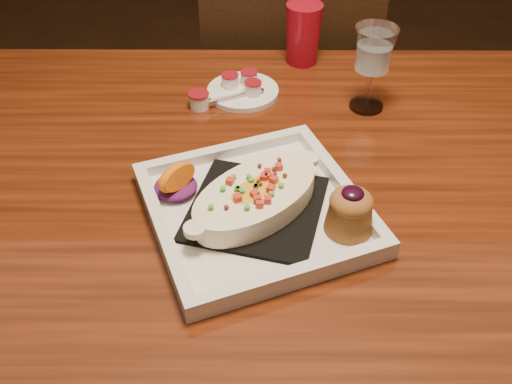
{
  "coord_description": "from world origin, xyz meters",
  "views": [
    {
      "loc": [
        -0.07,
        -0.67,
        1.32
      ],
      "look_at": [
        -0.07,
        -0.03,
        0.77
      ],
      "focal_mm": 40.0,
      "sensor_mm": 36.0,
      "label": 1
    }
  ],
  "objects_px": {
    "plate": "(264,204)",
    "red_tumbler": "(303,34)",
    "saucer": "(243,89)",
    "table": "(301,232)",
    "goblet": "(374,54)",
    "chair_far": "(286,102)"
  },
  "relations": [
    {
      "from": "plate",
      "to": "red_tumbler",
      "type": "xyz_separation_m",
      "value": [
        0.08,
        0.47,
        0.04
      ]
    },
    {
      "from": "plate",
      "to": "saucer",
      "type": "relative_size",
      "value": 2.81
    },
    {
      "from": "table",
      "to": "plate",
      "type": "bearing_deg",
      "value": -133.46
    },
    {
      "from": "table",
      "to": "plate",
      "type": "xyz_separation_m",
      "value": [
        -0.06,
        -0.07,
        0.12
      ]
    },
    {
      "from": "table",
      "to": "red_tumbler",
      "type": "height_order",
      "value": "red_tumbler"
    },
    {
      "from": "plate",
      "to": "goblet",
      "type": "xyz_separation_m",
      "value": [
        0.19,
        0.3,
        0.08
      ]
    },
    {
      "from": "chair_far",
      "to": "red_tumbler",
      "type": "distance_m",
      "value": 0.38
    },
    {
      "from": "table",
      "to": "saucer",
      "type": "height_order",
      "value": "saucer"
    },
    {
      "from": "chair_far",
      "to": "saucer",
      "type": "height_order",
      "value": "chair_far"
    },
    {
      "from": "chair_far",
      "to": "plate",
      "type": "relative_size",
      "value": 2.44
    },
    {
      "from": "table",
      "to": "goblet",
      "type": "relative_size",
      "value": 9.7
    },
    {
      "from": "goblet",
      "to": "red_tumbler",
      "type": "relative_size",
      "value": 1.27
    },
    {
      "from": "chair_far",
      "to": "goblet",
      "type": "distance_m",
      "value": 0.55
    },
    {
      "from": "chair_far",
      "to": "red_tumbler",
      "type": "height_order",
      "value": "chair_far"
    },
    {
      "from": "chair_far",
      "to": "red_tumbler",
      "type": "relative_size",
      "value": 7.64
    },
    {
      "from": "table",
      "to": "plate",
      "type": "distance_m",
      "value": 0.15
    },
    {
      "from": "saucer",
      "to": "red_tumbler",
      "type": "distance_m",
      "value": 0.18
    },
    {
      "from": "goblet",
      "to": "saucer",
      "type": "bearing_deg",
      "value": 168.93
    },
    {
      "from": "plate",
      "to": "chair_far",
      "type": "bearing_deg",
      "value": 63.04
    },
    {
      "from": "goblet",
      "to": "plate",
      "type": "bearing_deg",
      "value": -122.74
    },
    {
      "from": "table",
      "to": "plate",
      "type": "relative_size",
      "value": 3.93
    },
    {
      "from": "table",
      "to": "saucer",
      "type": "relative_size",
      "value": 11.05
    }
  ]
}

